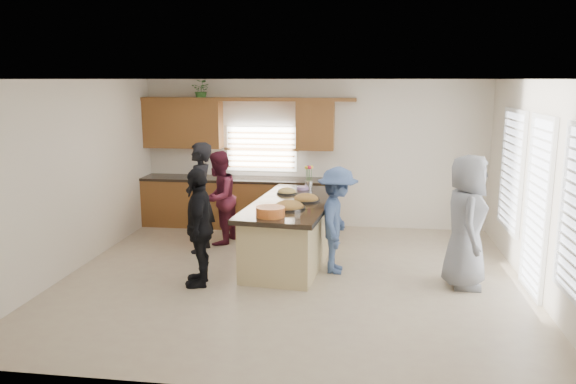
# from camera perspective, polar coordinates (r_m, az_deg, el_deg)

# --- Properties ---
(floor) EXTENTS (6.50, 6.50, 0.00)m
(floor) POSITION_cam_1_polar(r_m,az_deg,el_deg) (8.15, 0.45, -8.69)
(floor) COLOR #C2B290
(floor) RESTS_ON ground
(room_shell) EXTENTS (6.52, 6.02, 2.81)m
(room_shell) POSITION_cam_1_polar(r_m,az_deg,el_deg) (7.71, 0.48, 4.70)
(room_shell) COLOR silver
(room_shell) RESTS_ON ground
(back_cabinetry) EXTENTS (4.08, 0.66, 2.46)m
(back_cabinetry) POSITION_cam_1_polar(r_m,az_deg,el_deg) (10.78, -5.36, 1.27)
(back_cabinetry) COLOR brown
(back_cabinetry) RESTS_ON ground
(right_wall_glazing) EXTENTS (0.06, 4.00, 2.25)m
(right_wall_glazing) POSITION_cam_1_polar(r_m,az_deg,el_deg) (7.91, 24.12, -0.23)
(right_wall_glazing) COLOR white
(right_wall_glazing) RESTS_ON ground
(island) EXTENTS (1.41, 2.80, 0.95)m
(island) POSITION_cam_1_polar(r_m,az_deg,el_deg) (8.76, 0.47, -4.14)
(island) COLOR #CCB77F
(island) RESTS_ON ground
(platter_front) EXTENTS (0.47, 0.47, 0.19)m
(platter_front) POSITION_cam_1_polar(r_m,az_deg,el_deg) (8.15, 0.13, -1.52)
(platter_front) COLOR black
(platter_front) RESTS_ON island
(platter_mid) EXTENTS (0.43, 0.43, 0.17)m
(platter_mid) POSITION_cam_1_polar(r_m,az_deg,el_deg) (8.68, 1.85, -0.73)
(platter_mid) COLOR black
(platter_mid) RESTS_ON island
(platter_back) EXTENTS (0.34, 0.34, 0.14)m
(platter_back) POSITION_cam_1_polar(r_m,az_deg,el_deg) (9.23, -0.13, 0.01)
(platter_back) COLOR black
(platter_back) RESTS_ON island
(salad_bowl) EXTENTS (0.40, 0.40, 0.14)m
(salad_bowl) POSITION_cam_1_polar(r_m,az_deg,el_deg) (7.68, -1.80, -1.96)
(salad_bowl) COLOR orange
(salad_bowl) RESTS_ON island
(clear_cup) EXTENTS (0.08, 0.08, 0.11)m
(clear_cup) POSITION_cam_1_polar(r_m,az_deg,el_deg) (7.58, 0.97, -2.29)
(clear_cup) COLOR white
(clear_cup) RESTS_ON island
(plate_stack) EXTENTS (0.21, 0.21, 0.05)m
(plate_stack) POSITION_cam_1_polar(r_m,az_deg,el_deg) (9.58, 1.52, 0.41)
(plate_stack) COLOR #BA92D5
(plate_stack) RESTS_ON island
(flower_vase) EXTENTS (0.14, 0.14, 0.41)m
(flower_vase) POSITION_cam_1_polar(r_m,az_deg,el_deg) (9.58, 2.13, 1.54)
(flower_vase) COLOR silver
(flower_vase) RESTS_ON island
(potted_plant) EXTENTS (0.39, 0.36, 0.38)m
(potted_plant) POSITION_cam_1_polar(r_m,az_deg,el_deg) (10.87, -8.76, 10.18)
(potted_plant) COLOR #336A2A
(potted_plant) RESTS_ON back_cabinetry
(woman_left_back) EXTENTS (0.45, 0.67, 1.81)m
(woman_left_back) POSITION_cam_1_polar(r_m,az_deg,el_deg) (9.25, -8.96, -0.57)
(woman_left_back) COLOR black
(woman_left_back) RESTS_ON ground
(woman_left_mid) EXTENTS (0.71, 0.86, 1.61)m
(woman_left_mid) POSITION_cam_1_polar(r_m,az_deg,el_deg) (9.68, -7.06, -0.59)
(woman_left_mid) COLOR maroon
(woman_left_mid) RESTS_ON ground
(woman_left_front) EXTENTS (0.57, 1.02, 1.64)m
(woman_left_front) POSITION_cam_1_polar(r_m,az_deg,el_deg) (7.76, -9.02, -3.54)
(woman_left_front) COLOR black
(woman_left_front) RESTS_ON ground
(woman_right_back) EXTENTS (0.62, 1.03, 1.57)m
(woman_right_back) POSITION_cam_1_polar(r_m,az_deg,el_deg) (8.21, 5.02, -2.87)
(woman_right_back) COLOR #3D5485
(woman_right_back) RESTS_ON ground
(woman_right_front) EXTENTS (0.65, 0.93, 1.83)m
(woman_right_front) POSITION_cam_1_polar(r_m,az_deg,el_deg) (7.94, 17.66, -2.89)
(woman_right_front) COLOR slate
(woman_right_front) RESTS_ON ground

